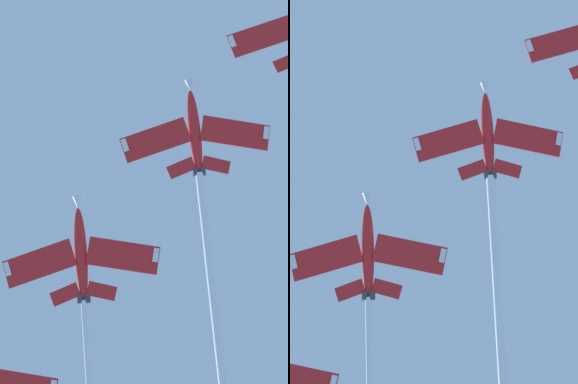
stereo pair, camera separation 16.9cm
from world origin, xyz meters
The scene contains 2 objects.
jet_second centered at (36.12, 33.72, 98.61)m, with size 49.29×20.07×19.27m.
jet_third centered at (47.66, 48.63, 94.70)m, with size 45.81×20.06×17.18m.
Camera 1 is at (29.24, 41.55, 1.67)m, focal length 71.29 mm.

